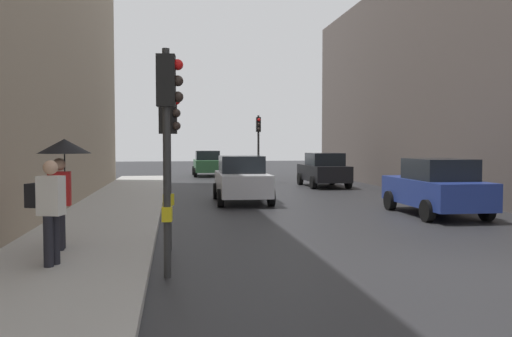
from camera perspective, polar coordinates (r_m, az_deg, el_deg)
name	(u,v)px	position (r m, az deg, el deg)	size (l,w,h in m)	color
ground_plane	(475,272)	(9.77, 23.18, -10.50)	(120.00, 120.00, 0.00)	#28282B
sidewalk_kerb	(103,224)	(14.31, -16.68, -5.92)	(2.95, 40.00, 0.16)	#A8A5A0
traffic_light_far_median	(258,136)	(29.41, 0.28, 3.59)	(0.24, 0.43, 3.86)	#2D2D2D
traffic_light_near_right	(169,139)	(10.70, -9.63, 3.30)	(0.45, 0.35, 3.35)	#2D2D2D
traffic_light_near_left	(168,120)	(8.50, -9.78, 5.29)	(0.44, 0.27, 3.75)	#2D2D2D
car_blue_van	(436,187)	(16.80, 19.37, -1.96)	(2.10, 4.24, 1.76)	navy
car_silver_hatchback	(242,179)	(19.49, -1.60, -1.19)	(2.09, 4.24, 1.76)	#BCBCC1
car_green_estate	(207,163)	(35.97, -5.42, 0.57)	(2.03, 4.20, 1.76)	#2D6038
car_dark_suv	(324,170)	(26.86, 7.52, -0.15)	(2.03, 4.21, 1.76)	black
pedestrian_with_umbrella	(63,163)	(10.55, -20.67, 0.60)	(1.00, 1.00, 2.14)	black
pedestrian_with_black_backpack	(49,206)	(9.26, -22.07, -3.89)	(0.65, 0.44, 1.77)	black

